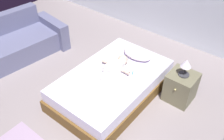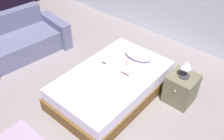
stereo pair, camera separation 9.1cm
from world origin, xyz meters
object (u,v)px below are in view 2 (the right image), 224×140
object	(u,v)px
baby	(116,66)
lamp	(186,66)
toothbrush	(133,72)
nightstand	(181,88)
pillow	(139,54)
bed	(112,85)
couch	(18,42)

from	to	relation	value
baby	lamp	distance (m)	1.09
toothbrush	lamp	world-z (taller)	lamp
nightstand	lamp	bearing A→B (deg)	90.00
pillow	nightstand	xyz separation A→B (m)	(0.89, -0.05, -0.24)
bed	nightstand	world-z (taller)	nightstand
pillow	baby	xyz separation A→B (m)	(-0.07, -0.51, 0.00)
pillow	lamp	size ratio (longest dim) A/B	1.81
bed	lamp	world-z (taller)	lamp
pillow	couch	distance (m)	2.47
bed	toothbrush	bearing A→B (deg)	49.86
couch	lamp	bearing A→B (deg)	16.27
baby	couch	world-z (taller)	couch
bed	baby	xyz separation A→B (m)	(-0.04, 0.15, 0.29)
pillow	lamp	xyz separation A→B (m)	(0.89, -0.05, 0.21)
baby	nightstand	world-z (taller)	baby
toothbrush	couch	bearing A→B (deg)	-166.98
lamp	pillow	bearing A→B (deg)	177.08
baby	couch	distance (m)	2.25
baby	toothbrush	size ratio (longest dim) A/B	5.38
baby	pillow	bearing A→B (deg)	81.77
pillow	bed	bearing A→B (deg)	-93.27
toothbrush	lamp	size ratio (longest dim) A/B	0.41
couch	toothbrush	bearing A→B (deg)	13.02
bed	lamp	distance (m)	1.22
toothbrush	nightstand	distance (m)	0.81
baby	lamp	world-z (taller)	lamp
bed	lamp	bearing A→B (deg)	33.68
nightstand	couch	bearing A→B (deg)	-163.73
couch	baby	bearing A→B (deg)	11.66
couch	nightstand	bearing A→B (deg)	16.27
baby	bed	bearing A→B (deg)	-76.24
lamp	baby	bearing A→B (deg)	-154.05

